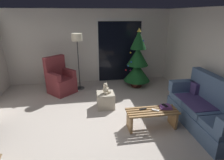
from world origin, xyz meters
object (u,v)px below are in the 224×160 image
Objects in this scene: book_stack at (166,107)px; floor_lamp at (77,43)px; cell_phone at (165,105)px; ottoman at (106,100)px; coffee_table at (152,116)px; christmas_tree at (138,62)px; remote_white at (155,110)px; couch at (207,110)px; remote_black at (143,109)px; teddy_bear_cream at (106,89)px; armchair at (60,80)px.

floor_lamp reaches higher than book_stack.
cell_phone is 0.08× the size of floor_lamp.
ottoman is at bearing -63.91° from floor_lamp.
book_stack is at bearing 9.93° from coffee_table.
christmas_tree reaches higher than book_stack.
remote_white is at bearing -56.91° from floor_lamp.
cell_phone is at bearing -91.27° from christmas_tree.
coffee_table is (-1.18, 0.14, -0.13)m from couch.
cell_phone is at bearing -52.33° from floor_lamp.
remote_black is at bearing -103.20° from christmas_tree.
christmas_tree is 6.78× the size of teddy_bear_cream.
remote_black is at bearing -55.38° from ottoman.
book_stack is at bearing -19.87° from cell_phone.
teddy_bear_cream is at bearing -63.82° from floor_lamp.
christmas_tree is (-0.83, 2.49, 0.46)m from couch.
book_stack is at bearing 140.69° from remote_white.
remote_white is 0.26m from remote_black.
cell_phone is at bearing 142.24° from remote_white.
remote_white reaches higher than coffee_table.
couch reaches higher than ottoman.
remote_black reaches higher than coffee_table.
book_stack reaches higher than remote_black.
ottoman is 1.54× the size of teddy_bear_cream.
couch is 1.00× the size of christmas_tree.
armchair reaches higher than couch.
book_stack is 0.16× the size of floor_lamp.
floor_lamp is at bearing 136.49° from couch.
cell_phone is at bearing 10.73° from coffee_table.
ottoman is at bearing -42.92° from armchair.
ottoman is at bearing 139.96° from book_stack.
remote_white is at bearing -49.31° from ottoman.
ottoman is at bearing 129.28° from teddy_bear_cream.
cell_phone is (0.49, -0.01, 0.05)m from remote_black.
floor_lamp is at bearing 177.07° from christmas_tree.
remote_white is at bearing 58.21° from remote_black.
couch is 6.85× the size of book_stack.
floor_lamp reaches higher than couch.
armchair reaches higher than remote_black.
remote_black is at bearing 158.93° from coffee_table.
book_stack is (0.51, -0.01, 0.02)m from remote_black.
armchair is at bearing 117.13° from cell_phone.
floor_lamp is (-1.55, 2.46, 1.23)m from coffee_table.
christmas_tree reaches higher than couch.
armchair is (-2.49, -0.11, -0.46)m from christmas_tree.
teddy_bear_cream is (-1.16, 1.00, 0.04)m from cell_phone.
teddy_bear_cream is at bearing 129.28° from coffee_table.
cell_phone is 3.20m from floor_lamp.
couch is at bearing -43.51° from floor_lamp.
coffee_table is 0.97× the size of armchair.
floor_lamp is (-1.37, 2.38, 1.08)m from remote_black.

